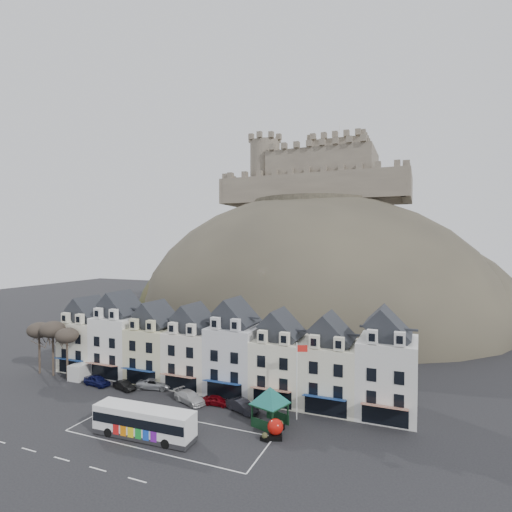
{
  "coord_description": "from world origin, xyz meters",
  "views": [
    {
      "loc": [
        27.3,
        -34.85,
        20.84
      ],
      "look_at": [
        3.03,
        24.0,
        18.84
      ],
      "focal_mm": 28.0,
      "sensor_mm": 36.0,
      "label": 1
    }
  ],
  "objects": [
    {
      "name": "bus_shelter",
      "position": [
        11.66,
        7.28,
        3.49
      ],
      "size": [
        6.77,
        6.77,
        4.5
      ],
      "rotation": [
        0.0,
        0.0,
        -0.3
      ],
      "color": "black",
      "rests_on": "ground"
    },
    {
      "name": "flagpole",
      "position": [
        14.1,
        10.03,
        5.24
      ],
      "size": [
        1.27,
        0.49,
        9.18
      ],
      "rotation": [
        0.0,
        0.0,
        0.32
      ],
      "color": "silver",
      "rests_on": "ground"
    },
    {
      "name": "planter_east",
      "position": [
        13.0,
        7.0,
        0.47
      ],
      "size": [
        1.03,
        0.68,
        0.97
      ],
      "rotation": [
        0.0,
        0.0,
        0.13
      ],
      "color": "black",
      "rests_on": "ground"
    },
    {
      "name": "planter_west",
      "position": [
        12.36,
        3.76,
        0.43
      ],
      "size": [
        0.96,
        0.63,
        0.9
      ],
      "rotation": [
        0.0,
        0.0,
        -0.14
      ],
      "color": "black",
      "rests_on": "ground"
    },
    {
      "name": "tree_left_near",
      "position": [
        -23.0,
        10.5,
        6.55
      ],
      "size": [
        3.43,
        3.43,
        7.84
      ],
      "color": "#362C22",
      "rests_on": "ground"
    },
    {
      "name": "red_buoy",
      "position": [
        13.21,
        4.74,
        1.07
      ],
      "size": [
        1.82,
        1.82,
        2.1
      ],
      "rotation": [
        0.0,
        0.0,
        0.35
      ],
      "color": "black",
      "rests_on": "ground"
    },
    {
      "name": "castle",
      "position": [
        0.51,
        75.93,
        40.19
      ],
      "size": [
        50.2,
        22.2,
        22.0
      ],
      "color": "#655A4D",
      "rests_on": "ground"
    },
    {
      "name": "car_navy",
      "position": [
        -16.3,
        9.72,
        0.74
      ],
      "size": [
        4.55,
        2.29,
        1.49
      ],
      "primitive_type": "imported",
      "rotation": [
        0.0,
        0.0,
        1.45
      ],
      "color": "#0B0E38",
      "rests_on": "ground"
    },
    {
      "name": "car_white",
      "position": [
        -0.4,
        9.5,
        0.74
      ],
      "size": [
        5.47,
        3.78,
        1.47
      ],
      "primitive_type": "imported",
      "rotation": [
        0.0,
        0.0,
        1.19
      ],
      "color": "#B9B9B9",
      "rests_on": "ground"
    },
    {
      "name": "coach_bay_markings",
      "position": [
        2.0,
        1.25,
        0.0
      ],
      "size": [
        22.0,
        7.5,
        0.01
      ],
      "primitive_type": "cube",
      "color": "silver",
      "rests_on": "ground"
    },
    {
      "name": "white_van",
      "position": [
        -20.81,
        12.0,
        1.18
      ],
      "size": [
        2.39,
        5.23,
        2.36
      ],
      "rotation": [
        0.0,
        0.0,
        0.03
      ],
      "color": "silver",
      "rests_on": "ground"
    },
    {
      "name": "tree_left_mid",
      "position": [
        -26.0,
        10.5,
        7.24
      ],
      "size": [
        3.78,
        3.78,
        8.64
      ],
      "color": "#362C22",
      "rests_on": "ground"
    },
    {
      "name": "bus",
      "position": [
        0.08,
        -0.42,
        1.8
      ],
      "size": [
        11.62,
        3.18,
        3.25
      ],
      "rotation": [
        0.0,
        0.0,
        0.04
      ],
      "color": "#262628",
      "rests_on": "ground"
    },
    {
      "name": "ground",
      "position": [
        0.0,
        0.0,
        0.0
      ],
      "size": [
        300.0,
        300.0,
        0.0
      ],
      "primitive_type": "plane",
      "color": "black",
      "rests_on": "ground"
    },
    {
      "name": "townhouse_terrace",
      "position": [
        0.15,
        15.97,
        5.3
      ],
      "size": [
        54.4,
        9.35,
        11.8
      ],
      "color": "white",
      "rests_on": "ground"
    },
    {
      "name": "castle_hill",
      "position": [
        1.25,
        68.95,
        0.11
      ],
      "size": [
        100.0,
        76.0,
        68.0
      ],
      "color": "#363229",
      "rests_on": "ground"
    },
    {
      "name": "car_maroon",
      "position": [
        3.26,
        10.13,
        0.62
      ],
      "size": [
        3.71,
        1.63,
        1.24
      ],
      "primitive_type": "imported",
      "rotation": [
        0.0,
        0.0,
        1.62
      ],
      "color": "#61050B",
      "rests_on": "ground"
    },
    {
      "name": "car_silver",
      "position": [
        -7.66,
        12.0,
        0.73
      ],
      "size": [
        5.56,
        3.55,
        1.45
      ],
      "primitive_type": "imported",
      "rotation": [
        0.0,
        0.0,
        1.81
      ],
      "color": "#94969B",
      "rests_on": "ground"
    },
    {
      "name": "car_black",
      "position": [
        -11.42,
        9.83,
        0.62
      ],
      "size": [
        4.0,
        2.26,
        1.25
      ],
      "primitive_type": "imported",
      "rotation": [
        0.0,
        0.0,
        1.31
      ],
      "color": "black",
      "rests_on": "ground"
    },
    {
      "name": "car_charcoal",
      "position": [
        7.13,
        9.5,
        0.75
      ],
      "size": [
        4.81,
        3.18,
        1.5
      ],
      "primitive_type": "imported",
      "rotation": [
        0.0,
        0.0,
        1.19
      ],
      "color": "black",
      "rests_on": "ground"
    },
    {
      "name": "tree_left_far",
      "position": [
        -29.0,
        10.5,
        6.9
      ],
      "size": [
        3.61,
        3.61,
        8.24
      ],
      "color": "#362C22",
      "rests_on": "ground"
    }
  ]
}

